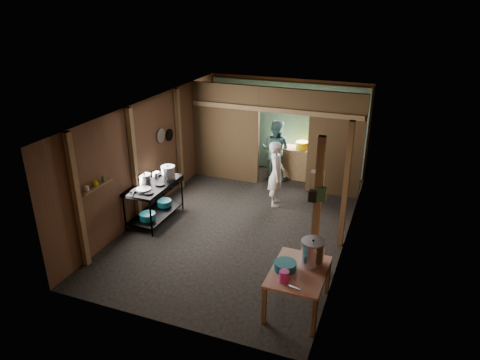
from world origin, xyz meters
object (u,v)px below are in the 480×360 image
at_px(prep_table, 298,289).
at_px(cook, 276,174).
at_px(gas_range, 155,202).
at_px(yellow_tub, 302,145).
at_px(stock_pot, 312,253).
at_px(stove_pot_large, 168,173).
at_px(pink_bucket, 284,276).

bearing_deg(prep_table, cook, 112.06).
height_order(gas_range, yellow_tub, yellow_tub).
distance_m(stock_pot, yellow_tub, 5.27).
xyz_separation_m(gas_range, yellow_tub, (2.47, 3.55, 0.51)).
bearing_deg(yellow_tub, stove_pot_large, -125.93).
height_order(stove_pot_large, cook, cook).
bearing_deg(stove_pot_large, pink_bucket, -36.56).
relative_size(gas_range, stock_pot, 3.29).
bearing_deg(gas_range, stock_pot, -21.70).
height_order(stock_pot, yellow_tub, stock_pot).
distance_m(gas_range, cook, 2.88).
relative_size(stock_pot, cook, 0.28).
distance_m(pink_bucket, cook, 4.05).
bearing_deg(yellow_tub, gas_range, -124.79).
bearing_deg(gas_range, prep_table, -25.67).
bearing_deg(stock_pot, prep_table, -120.90).
bearing_deg(stove_pot_large, gas_range, -114.01).
relative_size(gas_range, pink_bucket, 8.11).
bearing_deg(stove_pot_large, yellow_tub, 54.07).
xyz_separation_m(pink_bucket, cook, (-1.27, 3.85, 0.00)).
relative_size(stock_pot, pink_bucket, 2.46).
height_order(gas_range, stove_pot_large, stove_pot_large).
bearing_deg(stock_pot, cook, 115.73).
xyz_separation_m(stove_pot_large, stock_pot, (3.69, -1.92, -0.11)).
bearing_deg(prep_table, stock_pot, 59.10).
height_order(stove_pot_large, yellow_tub, stove_pot_large).
height_order(prep_table, cook, cook).
distance_m(prep_table, yellow_tub, 5.51).
distance_m(prep_table, cook, 3.80).
height_order(stove_pot_large, pink_bucket, stove_pot_large).
bearing_deg(gas_range, pink_bucket, -30.93).
relative_size(stove_pot_large, stock_pot, 0.70).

